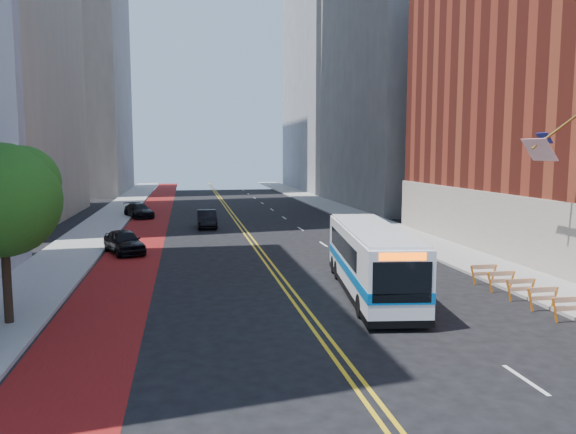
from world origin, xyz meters
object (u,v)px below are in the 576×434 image
(car_c, at_px, (139,211))
(car_b, at_px, (207,219))
(transit_bus, at_px, (371,259))
(street_tree, at_px, (4,196))
(car_a, at_px, (124,241))

(car_c, bearing_deg, car_b, -75.48)
(transit_bus, bearing_deg, street_tree, -163.90)
(car_a, bearing_deg, street_tree, -121.62)
(transit_bus, height_order, car_a, transit_bus)
(transit_bus, xyz_separation_m, car_a, (-12.25, 12.66, -0.85))
(street_tree, xyz_separation_m, car_a, (2.59, 14.85, -4.14))
(car_b, height_order, car_c, car_b)
(transit_bus, height_order, car_c, transit_bus)
(street_tree, xyz_separation_m, car_b, (8.29, 26.17, -4.16))
(car_b, bearing_deg, street_tree, -107.94)
(car_c, bearing_deg, street_tree, -114.98)
(car_a, height_order, car_c, car_a)
(street_tree, relative_size, car_b, 1.47)
(car_b, relative_size, car_c, 0.94)
(transit_bus, bearing_deg, car_a, 141.76)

